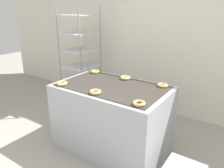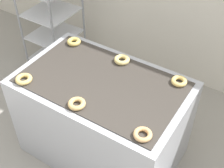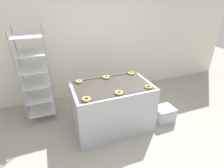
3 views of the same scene
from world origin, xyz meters
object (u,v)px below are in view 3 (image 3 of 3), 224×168
(fryer_machine, at_px, (112,107))
(donut_far_left, at_px, (79,81))
(baking_rack_cart, at_px, (36,76))
(donut_far_center, at_px, (106,77))
(donut_far_right, at_px, (131,73))
(glaze_bin, at_px, (164,114))
(donut_near_left, at_px, (86,99))
(donut_near_center, at_px, (119,93))
(donut_near_right, at_px, (148,87))

(fryer_machine, bearing_deg, donut_far_left, 149.23)
(baking_rack_cart, xyz_separation_m, donut_far_center, (1.22, -0.48, -0.01))
(fryer_machine, distance_m, donut_far_right, 0.76)
(donut_far_center, bearing_deg, glaze_bin, -27.41)
(donut_far_left, relative_size, donut_far_right, 1.00)
(fryer_machine, bearing_deg, donut_near_left, -148.41)
(fryer_machine, relative_size, baking_rack_cart, 0.76)
(baking_rack_cart, bearing_deg, donut_near_center, -42.20)
(donut_near_center, bearing_deg, donut_far_right, 50.04)
(donut_near_left, relative_size, donut_far_right, 1.06)
(donut_near_center, distance_m, donut_far_center, 0.62)
(donut_near_left, bearing_deg, baking_rack_cart, 122.17)
(fryer_machine, bearing_deg, donut_far_right, 31.01)
(donut_far_center, distance_m, donut_far_right, 0.52)
(fryer_machine, bearing_deg, glaze_bin, -12.29)
(donut_near_right, height_order, donut_far_right, donut_far_right)
(baking_rack_cart, distance_m, donut_far_right, 1.80)
(donut_near_right, distance_m, donut_far_right, 0.62)
(donut_near_center, xyz_separation_m, donut_far_left, (-0.50, 0.62, 0.00))
(donut_far_left, bearing_deg, donut_near_left, -91.29)
(baking_rack_cart, xyz_separation_m, donut_near_right, (1.75, -1.09, -0.02))
(fryer_machine, xyz_separation_m, glaze_bin, (1.01, -0.22, -0.29))
(fryer_machine, distance_m, donut_near_center, 0.56)
(baking_rack_cart, bearing_deg, fryer_machine, -32.79)
(donut_far_left, bearing_deg, donut_near_right, -30.42)
(donut_near_center, height_order, donut_far_center, donut_far_center)
(baking_rack_cart, height_order, donut_far_center, baking_rack_cart)
(glaze_bin, distance_m, donut_near_center, 1.27)
(donut_near_center, height_order, donut_far_left, donut_far_left)
(glaze_bin, xyz_separation_m, donut_far_left, (-1.52, 0.52, 0.75))
(baking_rack_cart, distance_m, donut_near_right, 2.06)
(fryer_machine, height_order, baking_rack_cart, baking_rack_cart)
(baking_rack_cart, relative_size, glaze_bin, 4.84)
(donut_far_left, xyz_separation_m, donut_far_right, (1.03, 0.01, -0.00))
(fryer_machine, bearing_deg, donut_near_right, -30.07)
(glaze_bin, height_order, donut_far_left, donut_far_left)
(baking_rack_cart, relative_size, donut_far_center, 13.38)
(donut_near_center, bearing_deg, glaze_bin, 5.27)
(donut_far_left, bearing_deg, fryer_machine, -30.77)
(baking_rack_cart, relative_size, donut_near_center, 13.79)
(baking_rack_cart, relative_size, donut_near_left, 13.50)
(donut_far_right, bearing_deg, donut_near_right, -89.02)
(donut_far_left, xyz_separation_m, donut_far_center, (0.51, 0.00, 0.00))
(fryer_machine, height_order, donut_far_left, donut_far_left)
(donut_near_left, distance_m, donut_near_right, 1.05)
(donut_near_right, relative_size, donut_far_left, 1.02)
(glaze_bin, height_order, donut_near_left, donut_near_left)
(glaze_bin, bearing_deg, donut_near_right, -169.94)
(donut_near_right, distance_m, donut_far_center, 0.81)
(donut_near_right, bearing_deg, donut_far_center, 130.98)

